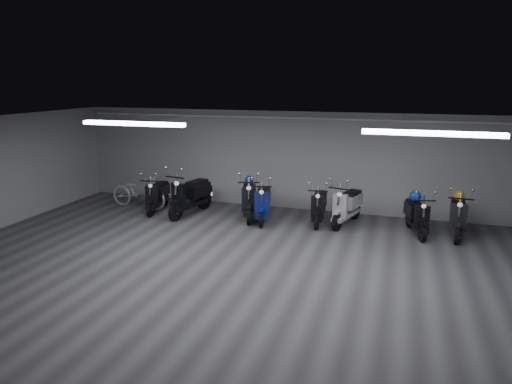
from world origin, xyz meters
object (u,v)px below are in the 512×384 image
(scooter_1, at_px, (190,189))
(scooter_4, at_px, (263,197))
(scooter_3, at_px, (249,193))
(helmet_1, at_px, (249,180))
(helmet_2, at_px, (459,196))
(helmet_0, at_px, (415,196))
(bicycle, at_px, (138,188))
(scooter_7, at_px, (417,210))
(scooter_0, at_px, (157,190))
(scooter_6, at_px, (347,200))
(scooter_9, at_px, (458,210))
(scooter_5, at_px, (319,200))

(scooter_1, bearing_deg, scooter_4, 14.04)
(scooter_3, bearing_deg, helmet_1, 90.00)
(helmet_2, bearing_deg, scooter_3, -176.76)
(scooter_3, relative_size, helmet_0, 6.58)
(helmet_0, bearing_deg, scooter_3, -178.19)
(bicycle, bearing_deg, helmet_0, -82.83)
(scooter_7, distance_m, bicycle, 7.67)
(scooter_1, xyz_separation_m, scooter_7, (5.92, 0.16, -0.12))
(scooter_0, distance_m, scooter_1, 1.05)
(scooter_4, xyz_separation_m, helmet_0, (3.80, 0.28, 0.24))
(scooter_6, bearing_deg, helmet_2, 19.14)
(scooter_0, height_order, scooter_6, scooter_6)
(scooter_9, bearing_deg, scooter_7, -167.25)
(scooter_6, height_order, helmet_0, scooter_6)
(scooter_1, distance_m, helmet_0, 5.88)
(bicycle, distance_m, helmet_2, 8.63)
(scooter_9, relative_size, helmet_1, 6.97)
(scooter_6, bearing_deg, helmet_1, -165.60)
(scooter_9, distance_m, helmet_0, 1.01)
(scooter_3, relative_size, scooter_7, 1.14)
(scooter_9, bearing_deg, bicycle, -174.82)
(scooter_3, height_order, scooter_7, scooter_3)
(scooter_0, xyz_separation_m, scooter_1, (1.05, -0.04, 0.11))
(scooter_0, xyz_separation_m, scooter_6, (5.28, 0.36, 0.05))
(scooter_5, xyz_separation_m, scooter_7, (2.40, -0.16, -0.01))
(scooter_3, distance_m, scooter_6, 2.60)
(scooter_0, distance_m, helmet_1, 2.67)
(scooter_4, bearing_deg, scooter_7, -11.51)
(scooter_1, bearing_deg, helmet_2, 15.83)
(scooter_0, relative_size, helmet_0, 5.89)
(scooter_5, bearing_deg, scooter_3, 177.75)
(helmet_1, height_order, helmet_2, helmet_1)
(scooter_4, distance_m, scooter_9, 4.78)
(scooter_3, bearing_deg, bicycle, 163.66)
(scooter_9, bearing_deg, scooter_0, -173.75)
(helmet_0, bearing_deg, scooter_4, -175.80)
(scooter_7, height_order, helmet_2, scooter_7)
(scooter_7, bearing_deg, scooter_0, 166.47)
(scooter_0, relative_size, helmet_2, 6.63)
(scooter_3, bearing_deg, scooter_1, 171.04)
(scooter_5, bearing_deg, scooter_9, -5.15)
(helmet_1, distance_m, helmet_2, 5.31)
(scooter_1, height_order, scooter_7, scooter_1)
(scooter_4, distance_m, bicycle, 3.81)
(scooter_6, xyz_separation_m, scooter_9, (2.61, -0.11, -0.00))
(scooter_9, bearing_deg, scooter_3, -175.01)
(scooter_0, distance_m, scooter_4, 3.11)
(scooter_7, distance_m, scooter_9, 0.94)
(scooter_6, distance_m, helmet_0, 1.65)
(scooter_5, xyz_separation_m, bicycle, (-5.27, -0.14, -0.03))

